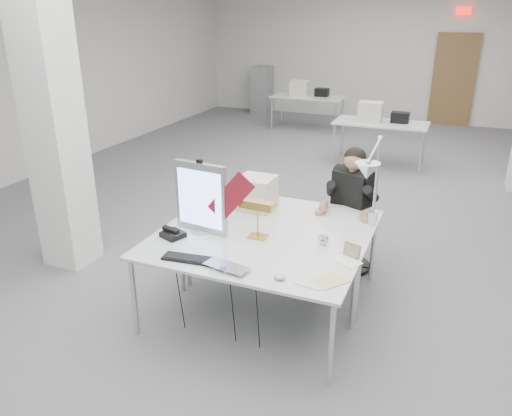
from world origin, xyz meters
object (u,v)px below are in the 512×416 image
Objects in this scene: office_chair at (350,227)px; laptop at (223,270)px; monitor at (201,198)px; desk_main at (245,255)px; seated_person at (352,191)px; desk_phone at (173,235)px; architect_lamp at (371,188)px; bankers_lamp at (258,219)px; beige_monitor at (256,193)px.

office_chair reaches higher than laptop.
laptop is (0.50, -0.60, -0.30)m from monitor.
seated_person is at bearing 68.39° from desk_main.
office_chair reaches higher than desk_phone.
office_chair reaches higher than desk_main.
desk_phone is (-0.67, 0.39, 0.01)m from laptop.
office_chair is 1.93m from desk_phone.
office_chair is 1.04m from architect_lamp.
monitor reaches higher than bankers_lamp.
desk_phone is 0.54× the size of beige_monitor.
bankers_lamp is at bearing 92.76° from desk_main.
seated_person is 0.97m from beige_monitor.
beige_monitor is at bearing 111.33° from laptop.
desk_main is at bearing -159.10° from architect_lamp.
monitor reaches higher than seated_person.
office_chair is at bearing 82.04° from laptop.
beige_monitor is at bearing 77.15° from monitor.
beige_monitor is at bearing 149.66° from architect_lamp.
monitor is 1.47m from architect_lamp.
desk_phone is at bearing -109.57° from seated_person.
architect_lamp is (0.29, -0.66, 0.29)m from seated_person.
desk_phone reaches higher than laptop.
desk_phone is at bearing -123.29° from monitor.
bankers_lamp is at bearing 13.35° from monitor.
beige_monitor is (-0.27, 0.63, -0.01)m from bankers_lamp.
desk_main is 2.85× the size of monitor.
beige_monitor is at bearing 106.78° from desk_main.
monitor is 0.84m from laptop.
bankers_lamp is (0.51, 0.06, -0.14)m from monitor.
seated_person reaches higher than office_chair.
bankers_lamp reaches higher than beige_monitor.
beige_monitor reaches higher than desk_main.
desk_main is 1.22m from architect_lamp.
beige_monitor is (0.24, 0.69, -0.15)m from monitor.
office_chair is at bearing 33.60° from beige_monitor.
monitor is at bearing 139.47° from laptop.
monitor reaches higher than desk_main.
bankers_lamp reaches higher than desk_main.
desk_phone is (-0.18, -0.21, -0.29)m from monitor.
bankers_lamp is at bearing -64.67° from beige_monitor.
office_chair is 0.42m from seated_person.
bankers_lamp is 1.92× the size of desk_phone.
seated_person reaches higher than desk_main.
bankers_lamp is 0.68m from beige_monitor.
architect_lamp reaches higher than beige_monitor.
architect_lamp is (0.29, -0.71, 0.71)m from office_chair.
desk_main is 1.01m from beige_monitor.
architect_lamp is (1.14, -0.19, 0.27)m from beige_monitor.
desk_main is 0.67m from monitor.
seated_person is (0.00, -0.05, 0.42)m from office_chair.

